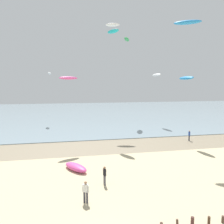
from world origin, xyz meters
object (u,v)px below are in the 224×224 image
object	(u,v)px
kite_aloft_7	(127,39)
kite_aloft_10	(188,22)
grounded_kite	(76,167)
kite_aloft_4	(113,25)
person_right_flank	(105,175)
kite_aloft_8	(113,31)
person_nearest_camera	(86,191)
kite_aloft_13	(156,75)
kite_aloft_9	(49,73)
kite_aloft_1	(68,78)
person_by_waterline	(189,135)
kite_aloft_3	(186,78)

from	to	relation	value
kite_aloft_7	kite_aloft_10	size ratio (longest dim) A/B	1.08
grounded_kite	kite_aloft_7	distance (m)	35.18
grounded_kite	kite_aloft_4	distance (m)	28.50
grounded_kite	kite_aloft_10	bearing A→B (deg)	68.23
person_right_flank	kite_aloft_8	size ratio (longest dim) A/B	0.64
person_nearest_camera	kite_aloft_13	xyz separation A→B (m)	(17.55, 29.34, 10.15)
person_right_flank	kite_aloft_4	world-z (taller)	kite_aloft_4
person_nearest_camera	kite_aloft_9	bearing A→B (deg)	99.02
kite_aloft_1	kite_aloft_4	xyz separation A→B (m)	(8.25, 10.20, 10.20)
person_by_waterline	kite_aloft_8	size ratio (longest dim) A/B	0.64
person_right_flank	kite_aloft_10	distance (m)	20.61
kite_aloft_9	kite_aloft_13	distance (m)	24.06
person_by_waterline	kite_aloft_9	size ratio (longest dim) A/B	0.74
person_nearest_camera	kite_aloft_3	distance (m)	23.41
kite_aloft_4	kite_aloft_7	size ratio (longest dim) A/B	0.75
grounded_kite	kite_aloft_1	bearing A→B (deg)	149.02
kite_aloft_3	kite_aloft_4	bearing A→B (deg)	-150.38
kite_aloft_4	kite_aloft_7	world-z (taller)	kite_aloft_4
person_by_waterline	person_right_flank	bearing A→B (deg)	-141.53
person_by_waterline	kite_aloft_9	world-z (taller)	kite_aloft_9
kite_aloft_10	kite_aloft_13	xyz separation A→B (m)	(4.24, 19.59, -5.44)
person_nearest_camera	kite_aloft_4	world-z (taller)	kite_aloft_4
kite_aloft_3	kite_aloft_10	xyz separation A→B (m)	(-2.82, -4.63, 6.58)
person_by_waterline	kite_aloft_9	distance (m)	32.72
kite_aloft_1	kite_aloft_4	size ratio (longest dim) A/B	1.04
kite_aloft_4	kite_aloft_9	bearing A→B (deg)	155.65
kite_aloft_3	person_right_flank	bearing A→B (deg)	-60.10
grounded_kite	kite_aloft_10	distance (m)	21.59
person_right_flank	kite_aloft_4	distance (m)	30.31
kite_aloft_1	kite_aloft_13	world-z (taller)	kite_aloft_13
person_nearest_camera	kite_aloft_7	bearing A→B (deg)	70.52
grounded_kite	kite_aloft_3	xyz separation A→B (m)	(16.74, 7.91, 9.59)
kite_aloft_1	kite_aloft_13	size ratio (longest dim) A/B	0.86
person_by_waterline	kite_aloft_10	bearing A→B (deg)	-128.08
kite_aloft_7	kite_aloft_10	world-z (taller)	kite_aloft_7
kite_aloft_9	kite_aloft_8	bearing A→B (deg)	-153.30
grounded_kite	kite_aloft_3	bearing A→B (deg)	80.27
kite_aloft_8	kite_aloft_9	size ratio (longest dim) A/B	1.16
kite_aloft_7	kite_aloft_13	xyz separation A→B (m)	(5.72, -4.11, -8.11)
person_nearest_camera	grounded_kite	bearing A→B (deg)	95.33
person_by_waterline	grounded_kite	world-z (taller)	person_by_waterline
person_right_flank	kite_aloft_3	size ratio (longest dim) A/B	0.57
kite_aloft_4	kite_aloft_8	distance (m)	6.41
person_right_flank	kite_aloft_9	distance (m)	35.46
kite_aloft_13	person_by_waterline	bearing A→B (deg)	171.75
grounded_kite	kite_aloft_4	world-z (taller)	kite_aloft_4
person_by_waterline	kite_aloft_3	bearing A→B (deg)	-153.65
kite_aloft_4	kite_aloft_8	bearing A→B (deg)	-85.97
person_nearest_camera	kite_aloft_7	world-z (taller)	kite_aloft_7
kite_aloft_3	kite_aloft_8	size ratio (longest dim) A/B	1.12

